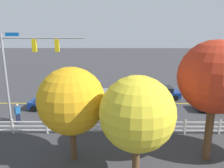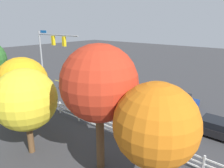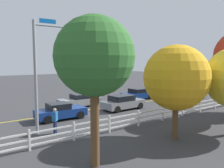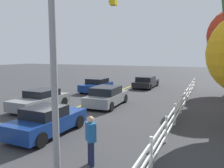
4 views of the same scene
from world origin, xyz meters
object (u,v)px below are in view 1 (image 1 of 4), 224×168
car_3 (92,92)px  tree_4 (137,114)px  tree_0 (71,101)px  pedestrian (18,113)px  tree_3 (215,78)px  car_0 (221,104)px  car_1 (162,93)px  car_2 (117,103)px  car_4 (50,103)px

car_3 → tree_4: size_ratio=0.78×
tree_0 → pedestrian: bearing=-43.2°
pedestrian → car_3: bearing=94.6°
pedestrian → tree_0: (-5.56, 5.22, 2.81)m
tree_0 → tree_3: tree_3 is taller
car_0 → car_3: size_ratio=1.09×
car_1 → tree_0: size_ratio=0.69×
car_3 → tree_0: size_ratio=0.76×
tree_0 → tree_4: tree_0 is taller
pedestrian → tree_0: tree_0 is taller
tree_4 → pedestrian: bearing=-37.2°
tree_4 → car_3: bearing=-75.4°
car_1 → tree_0: tree_0 is taller
tree_0 → tree_3: bearing=-179.6°
car_1 → tree_4: (4.25, 13.70, 3.01)m
car_2 → tree_3: (-5.39, 8.41, 4.44)m
tree_0 → tree_3: 8.27m
car_1 → tree_4: tree_4 is taller
car_2 → car_1: bearing=32.4°
car_1 → car_4: (11.61, 3.43, -0.02)m
car_0 → car_4: bearing=179.4°
car_3 → car_4: car_4 is taller
car_1 → tree_3: (-0.28, 11.89, 4.47)m
tree_3 → tree_4: tree_3 is taller
car_2 → tree_0: (2.76, 8.46, 3.04)m
pedestrian → tree_4: (-9.19, 6.97, 2.74)m
car_4 → car_0: bearing=0.8°
tree_0 → car_3: bearing=-90.0°
tree_0 → car_0: bearing=-147.2°
car_4 → car_1: bearing=18.3°
car_4 → tree_3: 15.27m
car_3 → car_4: size_ratio=1.07×
car_1 → pedestrian: bearing=26.8°
car_0 → tree_3: tree_3 is taller
car_2 → pedestrian: pedestrian is taller
car_3 → tree_3: tree_3 is taller
car_0 → car_1: 6.14m
car_1 → car_2: car_2 is taller
car_2 → car_3: car_2 is taller
car_3 → pedestrian: bearing=52.7°
car_0 → tree_0: tree_0 is taller
car_1 → pedestrian: pedestrian is taller
car_3 → tree_4: (-3.62, 13.89, 3.02)m
car_0 → car_2: car_2 is taller
car_4 → tree_3: bearing=-33.6°
car_2 → pedestrian: (8.32, 3.25, 0.24)m
car_0 → tree_3: (4.62, 8.18, 4.50)m
tree_4 → tree_0: bearing=-25.8°
car_1 → pedestrian: size_ratio=2.33×
tree_3 → tree_4: size_ratio=1.29×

